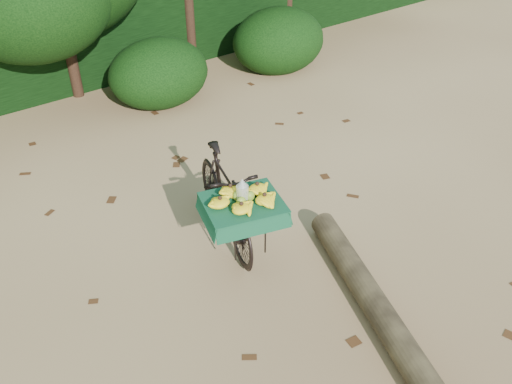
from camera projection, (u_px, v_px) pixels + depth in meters
ground at (242, 289)px, 5.46m from camera, size 80.00×80.00×0.00m
vendor_bicycle at (225, 198)px, 5.84m from camera, size 1.09×1.88×1.05m
fallen_log at (401, 346)px, 4.72m from camera, size 1.55×3.48×0.26m
hedge_backdrop at (18, 35)px, 9.04m from camera, size 26.00×1.80×1.80m
bush_clumps at (101, 92)px, 8.25m from camera, size 8.80×1.70×0.90m
leaf_litter at (207, 254)px, 5.88m from camera, size 7.00×7.30×0.01m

